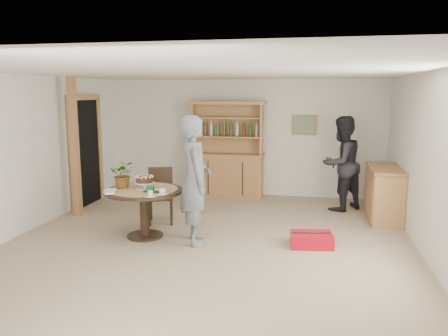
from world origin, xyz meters
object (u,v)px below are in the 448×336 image
dining_chair (161,192)px  teen_boy (195,180)px  adult_person (341,164)px  red_suitcase (311,240)px  dining_table (144,199)px  sideboard (384,194)px  hutch (228,165)px

dining_chair → teen_boy: size_ratio=0.50×
adult_person → red_suitcase: 2.39m
dining_chair → red_suitcase: dining_chair is taller
dining_table → red_suitcase: dining_table is taller
sideboard → teen_boy: bearing=-148.4°
sideboard → adult_person: 1.00m
adult_person → dining_table: bearing=-6.8°
sideboard → dining_chair: 3.91m
sideboard → dining_chair: (-3.81, -0.88, 0.06)m
dining_table → teen_boy: size_ratio=0.63×
teen_boy → red_suitcase: bearing=-105.7°
adult_person → red_suitcase: size_ratio=2.77×
dining_table → red_suitcase: bearing=1.4°
hutch → sideboard: (3.04, -1.24, -0.22)m
dining_table → adult_person: bearing=36.3°
teen_boy → red_suitcase: size_ratio=2.94×
red_suitcase → sideboard: bearing=45.3°
hutch → adult_person: 2.44m
sideboard → dining_chair: dining_chair is taller
sideboard → dining_chair: bearing=-167.0°
dining_table → adult_person: 3.82m
sideboard → dining_table: size_ratio=1.05×
hutch → red_suitcase: size_ratio=3.14×
hutch → adult_person: hutch is taller
teen_boy → sideboard: bearing=-79.6°
sideboard → dining_table: 4.16m
sideboard → adult_person: bearing=142.6°
sideboard → red_suitcase: 2.09m
dining_table → dining_chair: dining_chair is taller
red_suitcase → adult_person: bearing=68.8°
sideboard → adult_person: size_ratio=0.70×
teen_boy → red_suitcase: teen_boy is taller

